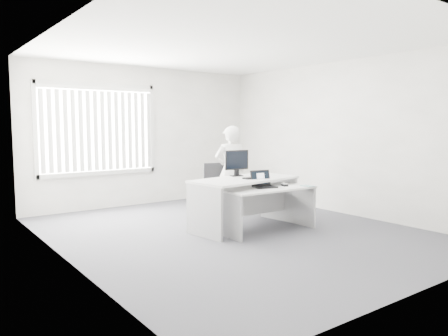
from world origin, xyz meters
TOP-DOWN VIEW (x-y plane):
  - ground at (0.00, 0.00)m, footprint 6.00×6.00m
  - wall_back at (0.00, 3.00)m, footprint 5.00×0.02m
  - wall_front at (0.00, -3.00)m, footprint 5.00×0.02m
  - wall_left at (-2.50, 0.00)m, footprint 0.02×6.00m
  - wall_right at (2.50, 0.00)m, footprint 0.02×6.00m
  - ceiling at (0.00, 0.00)m, footprint 5.00×6.00m
  - window at (-1.00, 2.96)m, footprint 2.32×0.06m
  - blinds at (-1.00, 2.90)m, footprint 2.20×0.10m
  - desk_near at (0.45, -0.25)m, footprint 1.51×0.74m
  - desk_far at (0.29, 0.10)m, footprint 1.84×1.04m
  - office_chair at (0.56, 1.27)m, footprint 0.69×0.69m
  - person at (0.78, 1.12)m, footprint 0.68×0.54m
  - laptop at (0.41, -0.26)m, footprint 0.39×0.36m
  - paper_sheet at (0.79, -0.37)m, footprint 0.30×0.22m
  - mouse at (0.76, -0.32)m, footprint 0.09×0.13m
  - booklet at (1.06, -0.52)m, footprint 0.15×0.21m
  - keyboard at (0.41, -0.00)m, footprint 0.40×0.14m
  - monitor at (0.37, 0.40)m, footprint 0.44×0.19m

SIDE VIEW (x-z plane):
  - ground at x=0.00m, z-range 0.00..0.00m
  - office_chair at x=0.56m, z-range -0.18..0.75m
  - desk_near at x=0.45m, z-range 0.15..0.83m
  - desk_far at x=0.29m, z-range 0.18..0.97m
  - paper_sheet at x=0.79m, z-range 0.68..0.68m
  - booklet at x=1.06m, z-range 0.68..0.69m
  - mouse at x=0.76m, z-range 0.68..0.73m
  - keyboard at x=0.41m, z-range 0.80..0.82m
  - person at x=0.78m, z-range 0.00..1.62m
  - laptop at x=0.41m, z-range 0.68..0.94m
  - monitor at x=0.37m, z-range 0.80..1.22m
  - wall_back at x=0.00m, z-range 0.00..2.80m
  - wall_front at x=0.00m, z-range 0.00..2.80m
  - wall_left at x=-2.50m, z-range 0.00..2.80m
  - wall_right at x=2.50m, z-range 0.00..2.80m
  - blinds at x=-1.00m, z-range 0.77..2.27m
  - window at x=-1.00m, z-range 0.67..2.43m
  - ceiling at x=0.00m, z-range 2.79..2.81m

